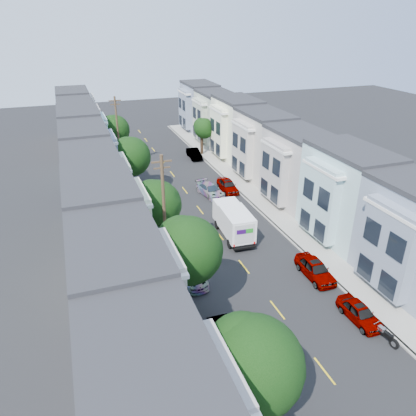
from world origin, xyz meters
TOP-DOWN VIEW (x-y plane):
  - ground at (0.00, 0.00)m, footprint 160.00×160.00m
  - road_slab at (0.00, 15.00)m, footprint 12.00×70.00m
  - curb_left at (-6.05, 15.00)m, footprint 0.30×70.00m
  - curb_right at (6.05, 15.00)m, footprint 0.30×70.00m
  - sidewalk_left at (-7.35, 15.00)m, footprint 2.60×70.00m
  - sidewalk_right at (7.35, 15.00)m, footprint 2.60×70.00m
  - centerline at (0.00, 15.00)m, footprint 0.12×70.00m
  - townhouse_row_left at (-11.15, 15.00)m, footprint 5.00×70.00m
  - townhouse_row_right at (11.15, 15.00)m, footprint 5.00×70.00m
  - tree_a at (-6.30, -14.51)m, footprint 4.70×4.70m
  - tree_b at (-6.30, -4.31)m, footprint 4.70×4.70m
  - tree_c at (-6.30, 5.35)m, footprint 4.43×4.43m
  - tree_d at (-6.30, 18.55)m, footprint 4.60×4.60m
  - tree_e at (-6.30, 32.21)m, footprint 4.25×4.25m
  - tree_far_r at (6.89, 30.94)m, footprint 3.10×3.10m
  - utility_pole_near at (-6.30, 2.00)m, footprint 1.60×0.26m
  - utility_pole_far at (-6.30, 28.00)m, footprint 1.60×0.26m
  - fedex_truck at (1.21, 5.35)m, footprint 2.39×6.21m
  - lead_sedan at (2.46, 15.52)m, footprint 2.66×4.80m
  - parked_left_b at (-4.90, -8.24)m, footprint 1.60×4.22m
  - parked_left_c at (-4.90, -0.46)m, footprint 2.04×4.31m
  - parked_left_d at (-4.90, 10.41)m, footprint 2.38×4.60m
  - parked_right_a at (4.90, -8.89)m, footprint 1.64×4.07m
  - parked_right_b at (4.90, -3.27)m, footprint 1.90×4.72m
  - parked_right_c at (4.90, 16.00)m, footprint 1.92×4.63m
  - parked_right_d at (4.90, 29.57)m, footprint 1.62×4.28m
  - motorcycle at (5.19, -11.05)m, footprint 0.31×2.26m

SIDE VIEW (x-z plane):
  - ground at x=0.00m, z-range 0.00..0.00m
  - centerline at x=0.00m, z-range -0.01..0.01m
  - townhouse_row_left at x=-11.15m, z-range -4.25..4.25m
  - townhouse_row_right at x=11.15m, z-range -4.25..4.25m
  - road_slab at x=0.00m, z-range 0.00..0.02m
  - curb_left at x=-6.05m, z-range 0.00..0.15m
  - curb_right at x=6.05m, z-range 0.00..0.15m
  - sidewalk_left at x=-7.35m, z-range 0.00..0.15m
  - sidewalk_right at x=7.35m, z-range 0.00..0.15m
  - motorcycle at x=5.19m, z-range 0.02..0.92m
  - parked_left_d at x=-4.90m, z-range 0.00..1.24m
  - parked_left_c at x=-4.90m, z-range 0.00..1.26m
  - parked_right_a at x=4.90m, z-range 0.00..1.31m
  - lead_sedan at x=2.46m, z-range 0.00..1.36m
  - parked_left_b at x=-4.90m, z-range 0.00..1.39m
  - parked_right_d at x=4.90m, z-range 0.00..1.41m
  - parked_right_c at x=4.90m, z-range 0.00..1.48m
  - parked_right_b at x=4.90m, z-range 0.00..1.52m
  - fedex_truck at x=1.21m, z-range 0.17..3.16m
  - tree_far_r at x=6.89m, z-range 1.23..6.88m
  - tree_c at x=-6.30m, z-range 1.14..7.89m
  - tree_e at x=-6.30m, z-range 1.26..8.09m
  - tree_d at x=-6.30m, z-range 1.26..8.43m
  - tree_a at x=-6.30m, z-range 1.38..8.90m
  - utility_pole_near at x=-6.30m, z-range 0.15..10.15m
  - utility_pole_far at x=-6.30m, z-range 0.15..10.15m
  - tree_b at x=-6.30m, z-range 1.49..9.22m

